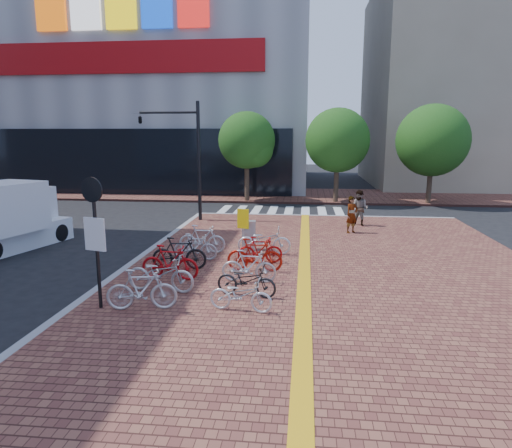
# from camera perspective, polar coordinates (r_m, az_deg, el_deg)

# --- Properties ---
(ground) EXTENTS (120.00, 120.00, 0.00)m
(ground) POSITION_cam_1_polar(r_m,az_deg,el_deg) (14.09, -2.22, -7.70)
(ground) COLOR black
(ground) RESTS_ON ground
(sidewalk) EXTENTS (14.00, 34.00, 0.15)m
(sidewalk) POSITION_cam_1_polar(r_m,az_deg,el_deg) (9.38, 12.23, -17.54)
(sidewalk) COLOR brown
(sidewalk) RESTS_ON ground
(tactile_strip) EXTENTS (0.40, 34.00, 0.01)m
(tactile_strip) POSITION_cam_1_polar(r_m,az_deg,el_deg) (9.29, 5.82, -17.07)
(tactile_strip) COLOR gold
(tactile_strip) RESTS_ON sidewalk
(kerb_west) EXTENTS (0.25, 34.00, 0.15)m
(kerb_west) POSITION_cam_1_polar(r_m,az_deg,el_deg) (11.09, -28.08, -13.99)
(kerb_west) COLOR gray
(kerb_west) RESTS_ON ground
(kerb_north) EXTENTS (14.00, 0.25, 0.15)m
(kerb_north) POSITION_cam_1_polar(r_m,az_deg,el_deg) (25.61, 8.42, 0.91)
(kerb_north) COLOR gray
(kerb_north) RESTS_ON ground
(far_sidewalk) EXTENTS (70.00, 8.00, 0.15)m
(far_sidewalk) POSITION_cam_1_polar(r_m,az_deg,el_deg) (34.54, 2.91, 3.62)
(far_sidewalk) COLOR brown
(far_sidewalk) RESTS_ON ground
(department_store) EXTENTS (36.00, 24.27, 28.00)m
(department_store) POSITION_cam_1_polar(r_m,az_deg,el_deg) (49.51, -16.35, 21.62)
(department_store) COLOR gray
(department_store) RESTS_ON ground
(building_beige) EXTENTS (20.00, 18.00, 18.00)m
(building_beige) POSITION_cam_1_polar(r_m,az_deg,el_deg) (48.16, 26.65, 15.24)
(building_beige) COLOR gray
(building_beige) RESTS_ON ground
(crosswalk) EXTENTS (7.50, 4.00, 0.01)m
(crosswalk) POSITION_cam_1_polar(r_m,az_deg,el_deg) (27.61, 3.08, 1.60)
(crosswalk) COLOR silver
(crosswalk) RESTS_ON ground
(street_trees) EXTENTS (16.20, 4.60, 6.35)m
(street_trees) POSITION_cam_1_polar(r_m,az_deg,el_deg) (30.81, 12.13, 10.00)
(street_trees) COLOR #38281E
(street_trees) RESTS_ON far_sidewalk
(bike_0) EXTENTS (1.85, 0.81, 1.08)m
(bike_0) POSITION_cam_1_polar(r_m,az_deg,el_deg) (12.00, -14.09, -7.95)
(bike_0) COLOR silver
(bike_0) RESTS_ON sidewalk
(bike_1) EXTENTS (2.06, 0.90, 1.05)m
(bike_1) POSITION_cam_1_polar(r_m,az_deg,el_deg) (13.26, -11.85, -6.09)
(bike_1) COLOR #B7B6BC
(bike_1) RESTS_ON sidewalk
(bike_2) EXTENTS (1.85, 0.63, 1.09)m
(bike_2) POSITION_cam_1_polar(r_m,az_deg,el_deg) (14.25, -10.73, -4.74)
(bike_2) COLOR red
(bike_2) RESTS_ON sidewalk
(bike_3) EXTENTS (1.85, 0.63, 1.09)m
(bike_3) POSITION_cam_1_polar(r_m,az_deg,el_deg) (15.28, -9.58, -3.64)
(bike_3) COLOR black
(bike_3) RESTS_ON sidewalk
(bike_4) EXTENTS (1.61, 0.52, 0.96)m
(bike_4) POSITION_cam_1_polar(r_m,az_deg,el_deg) (16.36, -7.60, -2.84)
(bike_4) COLOR silver
(bike_4) RESTS_ON sidewalk
(bike_5) EXTENTS (1.79, 0.52, 1.07)m
(bike_5) POSITION_cam_1_polar(r_m,az_deg,el_deg) (17.29, -6.76, -1.87)
(bike_5) COLOR silver
(bike_5) RESTS_ON sidewalk
(bike_6) EXTENTS (1.71, 0.81, 0.86)m
(bike_6) POSITION_cam_1_polar(r_m,az_deg,el_deg) (11.61, -1.91, -8.84)
(bike_6) COLOR silver
(bike_6) RESTS_ON sidewalk
(bike_7) EXTENTS (1.79, 0.93, 0.90)m
(bike_7) POSITION_cam_1_polar(r_m,az_deg,el_deg) (12.64, -1.20, -7.06)
(bike_7) COLOR black
(bike_7) RESTS_ON sidewalk
(bike_8) EXTENTS (1.69, 0.55, 1.00)m
(bike_8) POSITION_cam_1_polar(r_m,az_deg,el_deg) (13.77, -0.89, -5.30)
(bike_8) COLOR silver
(bike_8) RESTS_ON sidewalk
(bike_9) EXTENTS (1.83, 0.55, 1.09)m
(bike_9) POSITION_cam_1_polar(r_m,az_deg,el_deg) (14.85, -0.17, -3.90)
(bike_9) COLOR #A1160B
(bike_9) RESTS_ON sidewalk
(bike_10) EXTENTS (1.60, 0.66, 0.94)m
(bike_10) POSITION_cam_1_polar(r_m,az_deg,el_deg) (15.83, 0.50, -3.25)
(bike_10) COLOR #A00B0C
(bike_10) RESTS_ON sidewalk
(bike_11) EXTENTS (2.01, 0.77, 1.04)m
(bike_11) POSITION_cam_1_polar(r_m,az_deg,el_deg) (16.96, 1.04, -2.10)
(bike_11) COLOR silver
(bike_11) RESTS_ON sidewalk
(pedestrian_a) EXTENTS (0.73, 0.68, 1.67)m
(pedestrian_a) POSITION_cam_1_polar(r_m,az_deg,el_deg) (21.12, 11.88, 1.15)
(pedestrian_a) COLOR gray
(pedestrian_a) RESTS_ON sidewalk
(pedestrian_b) EXTENTS (1.06, 0.99, 1.74)m
(pedestrian_b) POSITION_cam_1_polar(r_m,az_deg,el_deg) (22.86, 12.85, 1.94)
(pedestrian_b) COLOR #454A58
(pedestrian_b) RESTS_ON sidewalk
(utility_box) EXTENTS (0.55, 0.43, 1.13)m
(utility_box) POSITION_cam_1_polar(r_m,az_deg,el_deg) (17.67, -0.89, -1.42)
(utility_box) COLOR #B0B0B5
(utility_box) RESTS_ON sidewalk
(yellow_sign) EXTENTS (0.45, 0.19, 1.70)m
(yellow_sign) POSITION_cam_1_polar(r_m,az_deg,el_deg) (16.95, -1.67, 0.16)
(yellow_sign) COLOR #B7B7BC
(yellow_sign) RESTS_ON sidewalk
(notice_sign) EXTENTS (0.61, 0.22, 3.38)m
(notice_sign) POSITION_cam_1_polar(r_m,az_deg,el_deg) (12.02, -19.51, -0.36)
(notice_sign) COLOR black
(notice_sign) RESTS_ON sidewalk
(traffic_light_pole) EXTENTS (3.26, 1.26, 6.07)m
(traffic_light_pole) POSITION_cam_1_polar(r_m,az_deg,el_deg) (24.16, -10.49, 10.41)
(traffic_light_pole) COLOR black
(traffic_light_pole) RESTS_ON sidewalk
(box_truck) EXTENTS (3.10, 5.08, 2.74)m
(box_truck) POSITION_cam_1_polar(r_m,az_deg,el_deg) (20.81, -28.61, 0.73)
(box_truck) COLOR white
(box_truck) RESTS_ON ground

